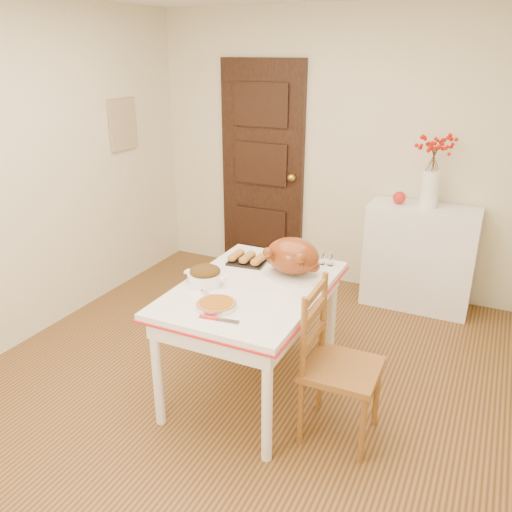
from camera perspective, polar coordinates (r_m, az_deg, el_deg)
The scene contains 18 objects.
floor at distance 3.67m, azimuth -2.53°, elevation -13.90°, with size 3.50×4.00×0.00m, color #4B2C11.
wall_back at distance 4.92m, azimuth 8.42°, elevation 11.09°, with size 3.50×0.00×2.50m, color beige.
wall_left at distance 4.21m, azimuth -24.56°, elevation 7.64°, with size 0.00×4.00×2.50m, color beige.
door_back at distance 5.18m, azimuth 0.70°, elevation 9.36°, with size 0.85×0.06×2.06m, color black.
photo_board at distance 5.00m, azimuth -14.30°, elevation 13.75°, with size 0.03×0.35×0.45m, color tan.
sideboard at distance 4.74m, azimuth 17.36°, elevation -0.13°, with size 0.90×0.40×0.90m, color white.
kitchen_table at distance 3.43m, azimuth -0.36°, elevation -9.01°, with size 0.87×1.27×0.76m, color white, non-canonical shape.
chair_oak at distance 3.05m, azimuth 9.39°, elevation -11.69°, with size 0.41×0.41×0.94m, color #996029, non-canonical shape.
berry_vase at distance 4.52m, azimuth 18.66°, elevation 8.97°, with size 0.33×0.33×0.64m, color white, non-canonical shape.
apple at distance 4.62m, azimuth 15.35°, elevation 6.15°, with size 0.11×0.11×0.11m, color red.
turkey_platter at distance 3.34m, azimuth 4.01°, elevation -0.21°, with size 0.41×0.33×0.26m, color brown, non-canonical shape.
pumpkin_pie at distance 2.98m, azimuth -4.35°, elevation -5.22°, with size 0.23×0.23×0.05m, color #975211.
stuffing_dish at distance 3.28m, azimuth -5.55°, elevation -2.10°, with size 0.29×0.22×0.11m, color #482B10, non-canonical shape.
rolls_tray at distance 3.58m, azimuth -0.94°, elevation -0.26°, with size 0.25×0.20×0.07m, color #A16A2F, non-canonical shape.
pie_server at distance 2.86m, azimuth -4.07°, elevation -6.90°, with size 0.23×0.07×0.01m, color silver, non-canonical shape.
carving_knife at distance 3.17m, azimuth -5.61°, elevation -3.93°, with size 0.23×0.06×0.01m, color silver, non-canonical shape.
drinking_glass at distance 3.64m, azimuth 4.06°, elevation 0.39°, with size 0.06×0.06×0.11m, color white.
shaker_pair at distance 3.58m, azimuth 7.67°, elevation -0.21°, with size 0.10×0.04×0.10m, color white, non-canonical shape.
Camera 1 is at (1.43, -2.62, 2.13)m, focal length 36.70 mm.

